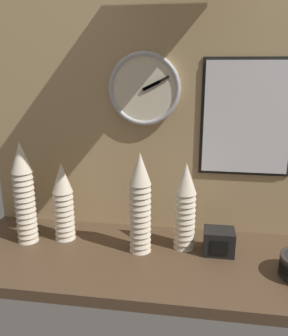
# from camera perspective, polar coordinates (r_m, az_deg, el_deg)

# --- Properties ---
(ground_plane) EXTENTS (1.60, 0.56, 0.04)m
(ground_plane) POSITION_cam_1_polar(r_m,az_deg,el_deg) (1.39, 3.80, -14.65)
(ground_plane) COLOR #4C3826
(wall_tiled_back) EXTENTS (1.60, 0.03, 1.05)m
(wall_tiled_back) POSITION_cam_1_polar(r_m,az_deg,el_deg) (1.47, 5.13, 9.63)
(wall_tiled_back) COLOR tan
(wall_tiled_back) RESTS_ON ground_plane
(cup_stack_center_right) EXTENTS (0.08, 0.08, 0.34)m
(cup_stack_center_right) POSITION_cam_1_polar(r_m,az_deg,el_deg) (1.37, 6.61, -6.13)
(cup_stack_center_right) COLOR beige
(cup_stack_center_right) RESTS_ON ground_plane
(cup_stack_left) EXTENTS (0.08, 0.08, 0.32)m
(cup_stack_left) POSITION_cam_1_polar(r_m,az_deg,el_deg) (1.47, -12.82, -5.30)
(cup_stack_left) COLOR beige
(cup_stack_left) RESTS_ON ground_plane
(cup_stack_center) EXTENTS (0.08, 0.08, 0.39)m
(cup_stack_center) POSITION_cam_1_polar(r_m,az_deg,el_deg) (1.33, -0.62, -5.70)
(cup_stack_center) COLOR beige
(cup_stack_center) RESTS_ON ground_plane
(cup_stack_far_left) EXTENTS (0.08, 0.08, 0.41)m
(cup_stack_far_left) POSITION_cam_1_polar(r_m,az_deg,el_deg) (1.48, -18.69, -3.85)
(cup_stack_far_left) COLOR beige
(cup_stack_far_left) RESTS_ON ground_plane
(wall_clock) EXTENTS (0.29, 0.03, 0.29)m
(wall_clock) POSITION_cam_1_polar(r_m,az_deg,el_deg) (1.44, 0.04, 12.54)
(wall_clock) COLOR beige
(menu_board) EXTENTS (0.36, 0.01, 0.46)m
(menu_board) POSITION_cam_1_polar(r_m,az_deg,el_deg) (1.46, 16.21, 7.67)
(menu_board) COLOR black
(napkin_dispenser) EXTENTS (0.11, 0.10, 0.09)m
(napkin_dispenser) POSITION_cam_1_polar(r_m,az_deg,el_deg) (1.40, 11.91, -11.46)
(napkin_dispenser) COLOR black
(napkin_dispenser) RESTS_ON ground_plane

